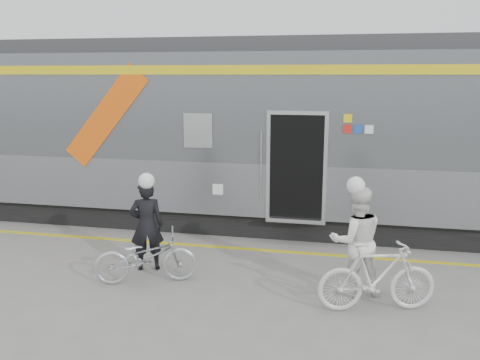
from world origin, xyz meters
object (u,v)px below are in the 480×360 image
(bicycle_left, at_px, (146,257))
(woman, at_px, (356,241))
(bicycle_right, at_px, (377,277))
(man, at_px, (147,226))

(bicycle_left, distance_m, woman, 3.38)
(bicycle_left, xyz_separation_m, woman, (3.35, 0.28, 0.42))
(bicycle_left, xyz_separation_m, bicycle_right, (3.65, -0.27, 0.08))
(bicycle_left, height_order, woman, woman)
(man, xyz_separation_m, woman, (3.55, -0.27, 0.06))
(man, distance_m, bicycle_right, 3.94)
(man, distance_m, woman, 3.56)
(bicycle_left, height_order, bicycle_right, bicycle_right)
(bicycle_left, bearing_deg, bicycle_right, -115.00)
(bicycle_left, relative_size, woman, 0.97)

